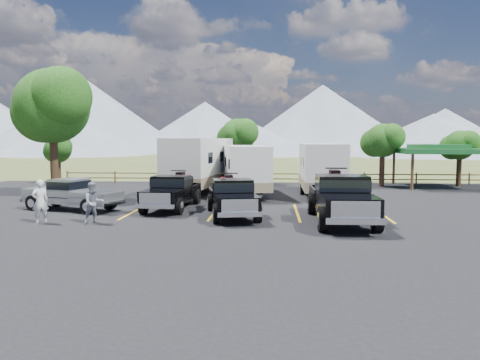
# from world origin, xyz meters

# --- Properties ---
(ground) EXTENTS (320.00, 320.00, 0.00)m
(ground) POSITION_xyz_m (0.00, 0.00, 0.00)
(ground) COLOR #475825
(ground) RESTS_ON ground
(asphalt_lot) EXTENTS (44.00, 34.00, 0.04)m
(asphalt_lot) POSITION_xyz_m (0.00, 3.00, 0.02)
(asphalt_lot) COLOR black
(asphalt_lot) RESTS_ON ground
(stall_lines) EXTENTS (12.12, 5.50, 0.01)m
(stall_lines) POSITION_xyz_m (0.00, 4.00, 0.04)
(stall_lines) COLOR gold
(stall_lines) RESTS_ON asphalt_lot
(tree_big_nw) EXTENTS (5.54, 5.18, 7.84)m
(tree_big_nw) POSITION_xyz_m (-12.55, 9.03, 5.60)
(tree_big_nw) COLOR #302112
(tree_big_nw) RESTS_ON ground
(tree_ne_a) EXTENTS (3.11, 2.92, 4.76)m
(tree_ne_a) POSITION_xyz_m (8.97, 17.01, 3.48)
(tree_ne_a) COLOR #302112
(tree_ne_a) RESTS_ON ground
(tree_ne_b) EXTENTS (2.77, 2.59, 4.27)m
(tree_ne_b) POSITION_xyz_m (14.98, 18.01, 3.13)
(tree_ne_b) COLOR #302112
(tree_ne_b) RESTS_ON ground
(tree_north) EXTENTS (3.46, 3.24, 5.25)m
(tree_north) POSITION_xyz_m (-2.03, 19.02, 3.83)
(tree_north) COLOR #302112
(tree_north) RESTS_ON ground
(tree_nw_small) EXTENTS (2.59, 2.43, 3.85)m
(tree_nw_small) POSITION_xyz_m (-16.02, 17.01, 2.78)
(tree_nw_small) COLOR #302112
(tree_nw_small) RESTS_ON ground
(rail_fence) EXTENTS (36.12, 0.12, 1.00)m
(rail_fence) POSITION_xyz_m (2.00, 18.50, 0.61)
(rail_fence) COLOR #503722
(rail_fence) RESTS_ON ground
(pavilion) EXTENTS (6.20, 6.20, 3.22)m
(pavilion) POSITION_xyz_m (13.00, 17.00, 2.79)
(pavilion) COLOR #503722
(pavilion) RESTS_ON ground
(mountain_range) EXTENTS (209.00, 71.00, 20.00)m
(mountain_range) POSITION_xyz_m (-7.63, 105.98, 7.87)
(mountain_range) COLOR slate
(mountain_range) RESTS_ON ground
(rig_left) EXTENTS (2.33, 5.82, 1.91)m
(rig_left) POSITION_xyz_m (-4.32, 4.92, 0.96)
(rig_left) COLOR black
(rig_left) RESTS_ON asphalt_lot
(rig_center) EXTENTS (2.93, 6.02, 1.93)m
(rig_center) POSITION_xyz_m (-1.08, 2.84, 0.97)
(rig_center) COLOR black
(rig_center) RESTS_ON asphalt_lot
(rig_right) EXTENTS (2.48, 6.82, 2.27)m
(rig_right) POSITION_xyz_m (3.74, 1.63, 1.13)
(rig_right) COLOR black
(rig_right) RESTS_ON asphalt_lot
(trailer_left) EXTENTS (3.83, 10.45, 3.61)m
(trailer_left) POSITION_xyz_m (-4.07, 12.31, 1.93)
(trailer_left) COLOR silver
(trailer_left) RESTS_ON asphalt_lot
(trailer_center) EXTENTS (3.62, 9.08, 3.14)m
(trailer_center) POSITION_xyz_m (-0.95, 10.97, 1.68)
(trailer_center) COLOR silver
(trailer_center) RESTS_ON asphalt_lot
(trailer_right) EXTENTS (2.53, 9.40, 3.28)m
(trailer_right) POSITION_xyz_m (3.86, 11.07, 1.75)
(trailer_right) COLOR silver
(trailer_right) RESTS_ON asphalt_lot
(pickup_silver) EXTENTS (5.56, 3.20, 1.59)m
(pickup_silver) POSITION_xyz_m (-9.24, 3.97, 0.87)
(pickup_silver) COLOR gray
(pickup_silver) RESTS_ON asphalt_lot
(person_a) EXTENTS (0.80, 0.78, 1.86)m
(person_a) POSITION_xyz_m (-9.02, 0.37, 0.97)
(person_a) COLOR silver
(person_a) RESTS_ON asphalt_lot
(person_b) EXTENTS (1.09, 1.05, 1.76)m
(person_b) POSITION_xyz_m (-6.74, 0.44, 0.92)
(person_b) COLOR slate
(person_b) RESTS_ON asphalt_lot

